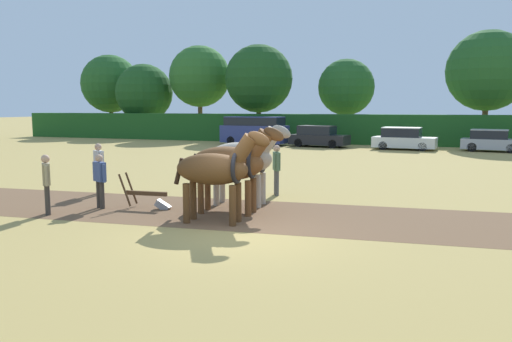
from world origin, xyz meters
name	(u,v)px	position (x,y,z in m)	size (l,w,h in m)	color
ground_plane	(240,233)	(0.00, 0.00, 0.00)	(240.00, 240.00, 0.00)	#A88E4C
plowed_furrow_strip	(92,205)	(-5.55, 1.62, 0.00)	(28.95, 4.05, 0.01)	brown
hedgerow	(383,130)	(0.00, 30.42, 1.20)	(69.89, 2.00, 2.41)	#1E511E
tree_far_left	(110,84)	(-29.27, 34.92, 5.48)	(6.17, 6.17, 8.58)	#4C3823
tree_left	(144,93)	(-24.01, 33.30, 4.45)	(5.75, 5.75, 7.34)	#423323
tree_center_left	(200,77)	(-18.02, 33.91, 5.97)	(5.97, 5.97, 8.97)	brown
tree_center	(259,79)	(-11.44, 32.76, 5.56)	(6.18, 6.18, 8.67)	#423323
tree_center_right	(346,87)	(-3.75, 34.63, 4.76)	(5.04, 5.04, 7.29)	#4C3823
tree_right	(488,71)	(7.66, 33.42, 5.86)	(6.37, 6.37, 9.06)	brown
draft_horse_lead_left	(216,169)	(-0.99, 0.82, 1.39)	(2.65, 1.04, 2.47)	#513319
draft_horse_lead_right	(231,163)	(-1.11, 2.05, 1.42)	(2.84, 1.20, 2.52)	brown
draft_horse_trail_left	(243,158)	(-1.23, 3.28, 1.44)	(2.75, 1.23, 2.53)	#B2A38E
plow	(150,198)	(-3.61, 1.81, 0.32)	(1.58, 0.50, 1.13)	#4C331E
farmer_at_plow	(100,177)	(-5.01, 1.34, 0.92)	(0.59, 0.39, 1.60)	#38332D
farmer_beside_team	(277,166)	(-0.81, 5.26, 1.00)	(0.40, 0.63, 1.72)	#4C4C4C
farmer_onlooker_left	(46,180)	(-5.85, 0.11, 0.98)	(0.49, 0.51, 1.68)	#38332D
farmer_onlooker_right	(99,164)	(-6.60, 3.36, 1.03)	(0.59, 0.45, 1.75)	#28334C
parked_van	(254,131)	(-9.51, 26.42, 1.15)	(5.45, 2.52, 2.25)	navy
parked_car_left	(319,137)	(-4.30, 26.41, 0.77)	(4.57, 2.43, 1.60)	black
parked_car_center_left	(403,139)	(1.93, 25.94, 0.75)	(4.44, 2.23, 1.58)	silver
parked_car_center	(491,141)	(7.61, 26.40, 0.72)	(4.04, 2.24, 1.50)	#A8A8B2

